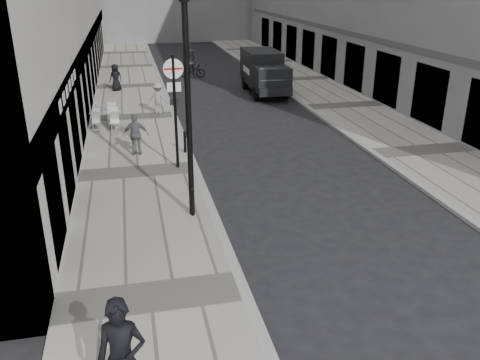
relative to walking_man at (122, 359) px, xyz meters
The scene contains 15 objects.
sidewalk 18.37m from the walking_man, 88.35° to the left, with size 4.00×60.00×0.12m, color #9E9A8F.
far_sidewalk 21.68m from the walking_man, 57.84° to the left, with size 4.00×60.00×0.12m, color #9E9A8F.
walking_man is the anchor object (origin of this frame).
sign_post 11.08m from the walking_man, 79.89° to the left, with size 0.68×0.10×3.93m.
lamppost 7.54m from the walking_man, 74.37° to the left, with size 0.27×0.27×6.10m.
bollard_near 12.62m from the walking_man, 79.13° to the left, with size 0.11×0.11×0.79m, color black.
bollard_far 7.08m from the walking_man, 74.13° to the left, with size 0.11×0.11×0.81m, color black.
panel_van 24.08m from the walking_man, 69.97° to the left, with size 2.03×5.18×2.41m.
cyclist 29.01m from the walking_man, 80.50° to the left, with size 1.85×1.11×1.88m.
pedestrian_a 12.51m from the walking_man, 87.43° to the left, with size 0.94×0.39×1.60m, color slate.
pedestrian_b 18.68m from the walking_man, 84.42° to the left, with size 1.00×0.58×1.55m, color gray.
pedestrian_c 24.69m from the walking_man, 90.59° to the left, with size 0.76×0.50×1.56m, color black.
cafe_table_near 16.33m from the walking_man, 90.96° to the left, with size 0.69×1.56×0.89m.
cafe_table_mid 16.65m from the walking_man, 93.69° to the left, with size 0.63×1.43×0.81m.
cafe_table_far 17.16m from the walking_man, 91.31° to the left, with size 0.72×1.62×0.92m.
Camera 1 is at (-2.11, -6.60, 6.45)m, focal length 38.00 mm.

